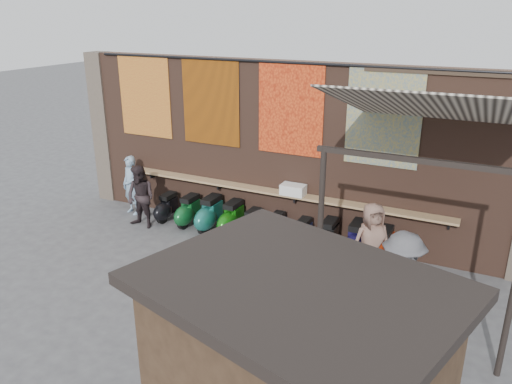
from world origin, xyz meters
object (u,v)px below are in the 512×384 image
Objects in this scene: shelf_box at (293,190)px; scooter_stool_7 at (328,238)px; scooter_stool_9 at (383,248)px; scooter_stool_5 at (276,229)px; scooter_stool_8 at (356,242)px; scooter_stool_4 at (252,225)px; scooter_stool_3 at (232,218)px; scooter_stool_6 at (302,235)px; scooter_stool_2 at (210,214)px; shopper_navy at (342,287)px; diner_right at (141,197)px; shopper_tan at (371,243)px; scooter_stool_0 at (167,207)px; scooter_stool_1 at (189,211)px; diner_left at (131,185)px; shopper_grey at (400,287)px.

shelf_box is 1.32m from scooter_stool_7.
shelf_box is at bearing 172.06° from scooter_stool_9.
scooter_stool_8 is (1.86, 0.01, 0.07)m from scooter_stool_5.
scooter_stool_3 is at bearing 179.73° from scooter_stool_4.
scooter_stool_6 is 0.83× the size of scooter_stool_8.
shopper_navy reaches higher than scooter_stool_2.
scooter_stool_6 is at bearing 11.75° from diner_right.
shelf_box is 0.99m from scooter_stool_5.
scooter_stool_6 is at bearing 0.11° from scooter_stool_2.
scooter_stool_5 is at bearing 123.24° from shopper_tan.
shopper_navy is at bearing -31.88° from scooter_stool_2.
scooter_stool_0 is at bearing 132.69° from shopper_tan.
scooter_stool_9 is (3.55, -0.00, 0.01)m from scooter_stool_3.
scooter_stool_1 is 1.19m from scooter_stool_3.
scooter_stool_2 is 2.37m from scooter_stool_6.
scooter_stool_7 is 0.52× the size of diner_right.
scooter_stool_7 is 0.50× the size of shopper_tan.
scooter_stool_4 is 0.84× the size of scooter_stool_9.
shopper_navy is at bearing -7.14° from diner_left.
diner_right is at bearing -173.98° from scooter_stool_9.
scooter_stool_4 is at bearing -0.11° from scooter_stool_0.
scooter_stool_8 is at bearing -100.76° from shopper_navy.
shopper_navy is at bearing -80.44° from scooter_stool_8.
shopper_tan is at bearing -13.53° from scooter_stool_4.
shopper_navy is (2.88, -2.51, 0.45)m from scooter_stool_4.
scooter_stool_2 is 0.54× the size of shopper_tan.
shopper_navy reaches higher than scooter_stool_3.
shelf_box is at bearing 18.62° from scooter_stool_4.
scooter_stool_3 is at bearing 19.11° from diner_right.
scooter_stool_7 is at bearing 11.08° from diner_right.
scooter_stool_6 is 0.45× the size of shopper_tan.
scooter_stool_2 is 4.13m from scooter_stool_9.
shopper_tan is at bearing -9.44° from scooter_stool_2.
scooter_stool_2 is (-2.00, -0.33, -0.83)m from shelf_box.
scooter_stool_4 is 0.59m from scooter_stool_5.
scooter_stool_3 is 1.15× the size of scooter_stool_5.
shelf_box reaches higher than scooter_stool_0.
shopper_navy is at bearing -54.64° from shelf_box.
shelf_box is at bearing 11.76° from scooter_stool_3.
shelf_box is 0.64× the size of scooter_stool_9.
scooter_stool_3 is (1.19, 0.03, 0.02)m from scooter_stool_1.
diner_left is at bearing -179.98° from scooter_stool_9.
scooter_stool_8 is (0.62, 0.01, 0.03)m from scooter_stool_7.
diner_right is (-2.70, -0.60, 0.44)m from scooter_stool_4.
scooter_stool_0 is 0.47× the size of diner_left.
scooter_stool_9 is at bearing 0.91° from scooter_stool_6.
scooter_stool_8 is at bearing 10.34° from diner_right.
shopper_grey reaches higher than scooter_stool_3.
shopper_grey is at bearing -60.61° from scooter_stool_8.
scooter_stool_1 is 0.90× the size of scooter_stool_8.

